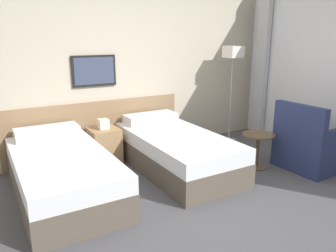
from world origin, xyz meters
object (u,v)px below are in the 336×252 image
object	(u,v)px
armchair	(312,147)
bed_near_door	(62,173)
floor_lamp	(233,61)
bed_near_window	(175,151)
side_table	(258,144)
nightstand	(104,145)

from	to	relation	value
armchair	bed_near_door	bearing A→B (deg)	73.04
bed_near_door	floor_lamp	xyz separation A→B (m)	(3.02, 0.62, 1.12)
bed_near_door	bed_near_window	world-z (taller)	same
bed_near_door	side_table	size ratio (longest dim) A/B	4.07
bed_near_door	side_table	xyz separation A→B (m)	(2.54, -0.53, 0.08)
nightstand	armchair	bearing A→B (deg)	-33.86
floor_lamp	side_table	distance (m)	1.62
nightstand	floor_lamp	size ratio (longest dim) A/B	0.40
bed_near_door	nightstand	distance (m)	1.05
bed_near_door	floor_lamp	bearing A→B (deg)	11.55
bed_near_door	floor_lamp	distance (m)	3.28
bed_near_door	armchair	world-z (taller)	armchair
side_table	nightstand	bearing A→B (deg)	144.89
bed_near_door	armchair	xyz separation A→B (m)	(3.19, -0.91, 0.04)
floor_lamp	bed_near_door	bearing A→B (deg)	-168.45
nightstand	armchair	size ratio (longest dim) A/B	0.70
floor_lamp	side_table	bearing A→B (deg)	-112.65
bed_near_door	side_table	distance (m)	2.60
floor_lamp	armchair	xyz separation A→B (m)	(0.17, -1.53, -1.08)
nightstand	side_table	xyz separation A→B (m)	(1.78, -1.25, 0.08)
bed_near_door	bed_near_window	xyz separation A→B (m)	(1.53, 0.00, 0.00)
bed_near_window	nightstand	world-z (taller)	nightstand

